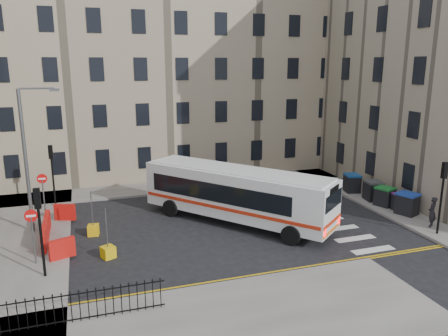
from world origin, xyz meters
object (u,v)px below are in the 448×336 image
wheelie_bin_a (407,204)px  pedestrian (432,212)px  wheelie_bin_c (385,196)px  bus (236,193)px  bollard_yellow (93,230)px  streetlamp (26,159)px  bollard_chevron (108,252)px  wheelie_bin_d (373,190)px  wheelie_bin_e (352,183)px  wheelie_bin_b (401,202)px

wheelie_bin_a → pedestrian: pedestrian is taller
wheelie_bin_c → pedestrian: size_ratio=0.80×
bus → bollard_yellow: (-8.35, 0.58, -1.58)m
wheelie_bin_c → pedestrian: pedestrian is taller
wheelie_bin_a → pedestrian: 2.26m
streetlamp → bollard_chevron: size_ratio=13.57×
wheelie_bin_c → wheelie_bin_d: bearing=65.7°
bollard_yellow → bollard_chevron: (0.60, -3.29, 0.00)m
streetlamp → pedestrian: size_ratio=4.52×
wheelie_bin_e → bollard_chevron: size_ratio=2.33×
streetlamp → pedestrian: 23.21m
bollard_yellow → wheelie_bin_a: bearing=-8.9°
bus → bollard_chevron: 8.37m
wheelie_bin_b → pedestrian: 2.89m
bus → streetlamp: bearing=131.6°
bollard_yellow → pedestrian: bearing=-15.5°
pedestrian → bollard_yellow: 19.49m
wheelie_bin_a → bollard_yellow: wheelie_bin_a is taller
wheelie_bin_e → pedestrian: (0.25, -7.57, 0.23)m
streetlamp → wheelie_bin_d: (21.99, -1.15, -3.51)m
wheelie_bin_a → bollard_chevron: bearing=159.5°
wheelie_bin_c → bus: bearing=154.9°
wheelie_bin_d → wheelie_bin_e: 2.18m
wheelie_bin_a → pedestrian: bearing=-116.1°
bus → bollard_yellow: bearing=137.1°
bollard_chevron → streetlamp: bearing=129.7°
bus → wheelie_bin_d: (10.39, 0.77, -1.05)m
streetlamp → wheelie_bin_b: (22.29, -3.69, -3.61)m
wheelie_bin_d → bollard_yellow: 18.75m
wheelie_bin_b → bollard_chevron: 18.47m
wheelie_bin_c → wheelie_bin_d: (0.05, 1.32, 0.04)m
bollard_chevron → wheelie_bin_c: bearing=6.8°
wheelie_bin_b → bollard_chevron: bearing=-177.8°
wheelie_bin_c → bollard_chevron: size_ratio=2.40×
wheelie_bin_e → bollard_yellow: 18.68m
pedestrian → wheelie_bin_b: bearing=-134.0°
wheelie_bin_d → wheelie_bin_e: wheelie_bin_d is taller
bus → wheelie_bin_b: (10.69, -1.77, -1.15)m
wheelie_bin_e → bollard_chevron: bearing=-149.5°
wheelie_bin_d → wheelie_bin_e: size_ratio=0.98×
bus → wheelie_bin_a: (10.60, -2.38, -1.04)m
wheelie_bin_d → bollard_yellow: (-18.74, -0.19, -0.53)m
wheelie_bin_c → streetlamp: bearing=151.5°
pedestrian → bollard_chevron: size_ratio=3.00×
wheelie_bin_d → pedestrian: size_ratio=0.76×
bollard_yellow → bus: bearing=-4.0°
wheelie_bin_a → pedestrian: (-0.18, -2.25, 0.21)m
streetlamp → wheelie_bin_e: (21.77, 1.02, -3.52)m
bus → bollard_chevron: bearing=160.3°
wheelie_bin_b → wheelie_bin_e: bearing=95.5°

